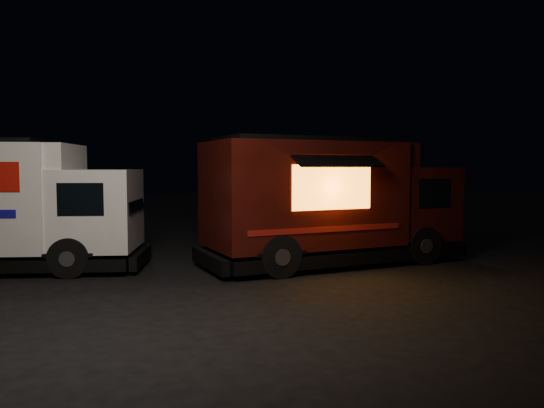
{
  "coord_description": "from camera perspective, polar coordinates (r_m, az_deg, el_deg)",
  "views": [
    {
      "loc": [
        -3.57,
        -11.41,
        2.59
      ],
      "look_at": [
        2.14,
        2.0,
        1.57
      ],
      "focal_mm": 35.0,
      "sensor_mm": 36.0,
      "label": 1
    }
  ],
  "objects": [
    {
      "name": "red_truck",
      "position": [
        14.34,
        6.66,
        0.31
      ],
      "size": [
        7.26,
        2.82,
        3.35
      ],
      "primitive_type": null,
      "rotation": [
        0.0,
        0.0,
        0.02
      ],
      "color": "#3E0D0B",
      "rests_on": "ground"
    },
    {
      "name": "ground",
      "position": [
        12.23,
        -5.62,
        -8.24
      ],
      "size": [
        80.0,
        80.0,
        0.0
      ],
      "primitive_type": "plane",
      "color": "black",
      "rests_on": "ground"
    }
  ]
}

